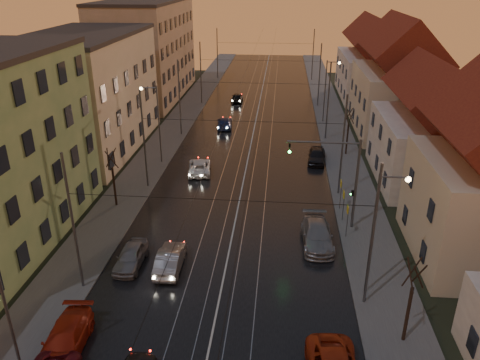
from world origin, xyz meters
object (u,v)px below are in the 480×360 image
(parked_right_1, at_px, (317,235))
(parked_right_2, at_px, (317,156))
(street_lamp_2, at_px, (155,117))
(driving_car_2, at_px, (199,167))
(street_lamp_3, at_px, (328,85))
(street_lamp_1, at_px, (379,224))
(driving_car_3, at_px, (225,123))
(parked_left_3, at_px, (131,256))
(driving_car_1, at_px, (170,259))
(parked_left_2, at_px, (65,340))
(traffic_light_mast, at_px, (343,173))
(driving_car_4, at_px, (237,98))

(parked_right_1, height_order, parked_right_2, parked_right_1)
(street_lamp_2, relative_size, driving_car_2, 1.77)
(street_lamp_3, bearing_deg, driving_car_2, -126.64)
(street_lamp_1, relative_size, parked_right_1, 1.53)
(street_lamp_1, xyz_separation_m, parked_right_2, (-1.97, 21.64, -4.16))
(street_lamp_1, bearing_deg, driving_car_3, 111.63)
(parked_left_3, bearing_deg, driving_car_1, -1.76)
(driving_car_2, height_order, parked_left_2, parked_left_2)
(street_lamp_3, relative_size, driving_car_2, 1.77)
(street_lamp_2, xyz_separation_m, driving_car_2, (4.65, -2.23, -4.26))
(driving_car_1, relative_size, parked_left_2, 0.89)
(traffic_light_mast, xyz_separation_m, parked_left_3, (-14.33, -6.34, -3.91))
(traffic_light_mast, distance_m, parked_left_3, 16.15)
(driving_car_1, xyz_separation_m, driving_car_2, (-0.82, 16.20, -0.09))
(traffic_light_mast, distance_m, driving_car_4, 39.34)
(parked_left_3, bearing_deg, street_lamp_1, -5.82)
(driving_car_3, distance_m, parked_left_2, 38.87)
(driving_car_3, distance_m, driving_car_4, 13.00)
(parked_right_2, bearing_deg, street_lamp_2, -169.00)
(street_lamp_2, xyz_separation_m, driving_car_3, (5.34, 12.45, -4.24))
(traffic_light_mast, xyz_separation_m, driving_car_1, (-11.63, -6.43, -3.89))
(traffic_light_mast, xyz_separation_m, driving_car_4, (-11.40, 37.45, -3.92))
(driving_car_3, distance_m, parked_right_1, 28.76)
(street_lamp_2, xyz_separation_m, traffic_light_mast, (17.10, -12.00, -0.29))
(parked_left_3, bearing_deg, street_lamp_2, 98.89)
(driving_car_1, height_order, parked_left_2, driving_car_1)
(driving_car_3, relative_size, parked_left_2, 0.92)
(parked_left_3, bearing_deg, driving_car_2, 83.66)
(parked_right_2, bearing_deg, street_lamp_1, -79.54)
(traffic_light_mast, height_order, driving_car_3, traffic_light_mast)
(driving_car_2, xyz_separation_m, driving_car_3, (0.69, 14.69, 0.02))
(street_lamp_2, distance_m, driving_car_3, 14.20)
(driving_car_3, bearing_deg, parked_right_2, 129.09)
(driving_car_3, bearing_deg, parked_right_1, 104.16)
(driving_car_1, distance_m, parked_right_2, 22.78)
(parked_right_1, bearing_deg, driving_car_3, 108.14)
(parked_right_1, bearing_deg, driving_car_1, -160.44)
(driving_car_1, bearing_deg, parked_right_1, -160.01)
(street_lamp_3, relative_size, driving_car_4, 1.99)
(driving_car_2, relative_size, parked_left_3, 1.12)
(street_lamp_3, height_order, driving_car_3, street_lamp_3)
(driving_car_2, bearing_deg, parked_left_2, 75.17)
(street_lamp_2, relative_size, street_lamp_3, 1.00)
(street_lamp_3, height_order, driving_car_4, street_lamp_3)
(driving_car_3, distance_m, parked_right_2, 15.35)
(driving_car_4, xyz_separation_m, parked_left_2, (-3.96, -51.70, 0.02))
(street_lamp_3, distance_m, driving_car_4, 16.23)
(street_lamp_1, xyz_separation_m, parked_left_3, (-15.44, 1.66, -4.20))
(driving_car_3, bearing_deg, street_lamp_3, -170.71)
(driving_car_1, xyz_separation_m, parked_right_2, (10.77, 20.07, 0.01))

